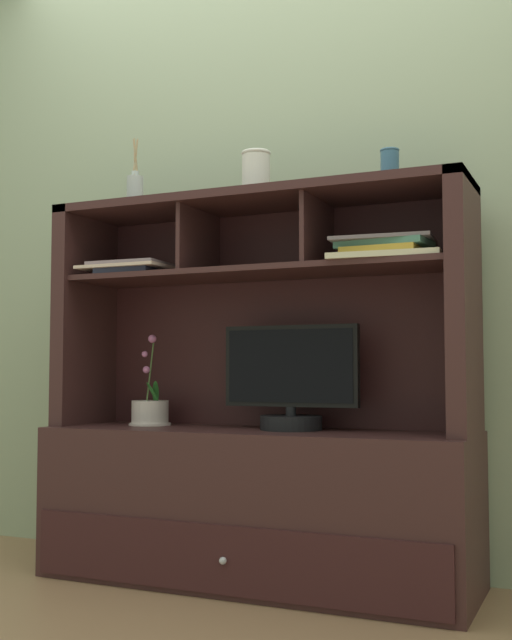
{
  "coord_description": "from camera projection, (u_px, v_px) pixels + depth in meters",
  "views": [
    {
      "loc": [
        1.13,
        -2.55,
        0.72
      ],
      "look_at": [
        0.0,
        0.0,
        0.91
      ],
      "focal_mm": 44.73,
      "sensor_mm": 36.0,
      "label": 1
    }
  ],
  "objects": [
    {
      "name": "magazine_stack_left",
      "position": [
        131.0,
        269.0,
        2.95
      ],
      "size": [
        0.33,
        0.25,
        0.05
      ],
      "color": "#262C44",
      "rests_on": "media_console"
    },
    {
      "name": "tv_monitor",
      "position": [
        291.0,
        385.0,
        2.73
      ],
      "size": [
        0.48,
        0.21,
        0.36
      ],
      "color": "black",
      "rests_on": "media_console"
    },
    {
      "name": "ceramic_vase",
      "position": [
        256.0,
        174.0,
        2.83
      ],
      "size": [
        0.1,
        0.1,
        0.16
      ],
      "color": "silver",
      "rests_on": "media_console"
    },
    {
      "name": "potted_orchid",
      "position": [
        150.0,
        412.0,
        2.98
      ],
      "size": [
        0.16,
        0.16,
        0.34
      ],
      "color": "beige",
      "rests_on": "media_console"
    },
    {
      "name": "magazine_stack_centre",
      "position": [
        385.0,
        251.0,
        2.57
      ],
      "size": [
        0.37,
        0.28,
        0.07
      ],
      "color": "beige",
      "rests_on": "media_console"
    },
    {
      "name": "accent_vase",
      "position": [
        390.0,
        166.0,
        2.62
      ],
      "size": [
        0.06,
        0.06,
        0.11
      ],
      "color": "#3B6885",
      "rests_on": "media_console"
    },
    {
      "name": "back_wall",
      "position": [
        284.0,
        196.0,
        3.08
      ],
      "size": [
        6.0,
        0.02,
        2.8
      ],
      "primitive_type": "cube",
      "color": "#9BAC88",
      "rests_on": "ground"
    },
    {
      "name": "floor_plane",
      "position": [
        256.0,
        585.0,
        2.74
      ],
      "size": [
        6.0,
        6.0,
        0.02
      ],
      "primitive_type": "cube",
      "color": "#99724E",
      "rests_on": "ground"
    },
    {
      "name": "media_console",
      "position": [
        257.0,
        464.0,
        2.77
      ],
      "size": [
        1.5,
        0.51,
        1.34
      ],
      "color": "#3C2120",
      "rests_on": "ground"
    },
    {
      "name": "diffuser_bottle",
      "position": [
        135.0,
        191.0,
        3.0
      ],
      "size": [
        0.06,
        0.06,
        0.26
      ],
      "color": "#B0BBB5",
      "rests_on": "media_console"
    }
  ]
}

